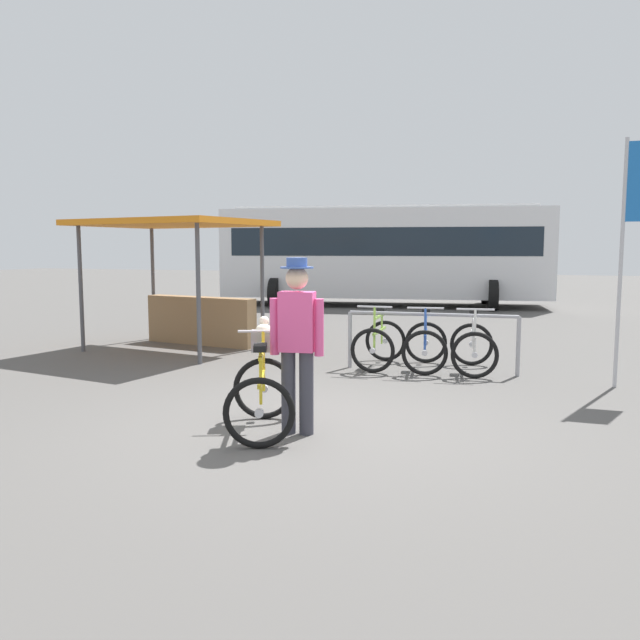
% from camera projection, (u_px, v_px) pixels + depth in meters
% --- Properties ---
extents(ground_plane, '(80.00, 80.00, 0.00)m').
position_uv_depth(ground_plane, '(310.00, 427.00, 6.51)').
color(ground_plane, '#514F4C').
extents(bike_rack_rail, '(2.51, 0.19, 0.88)m').
position_uv_depth(bike_rack_rail, '(431.00, 329.00, 9.35)').
color(bike_rack_rail, '#99999E').
rests_on(bike_rack_rail, ground).
extents(racked_bike_lime, '(0.71, 1.12, 0.97)m').
position_uv_depth(racked_bike_lime, '(379.00, 343.00, 9.77)').
color(racked_bike_lime, black).
rests_on(racked_bike_lime, ground).
extents(racked_bike_blue, '(0.82, 1.20, 0.98)m').
position_uv_depth(racked_bike_blue, '(425.00, 345.00, 9.58)').
color(racked_bike_blue, black).
rests_on(racked_bike_blue, ground).
extents(racked_bike_white, '(0.81, 1.18, 0.97)m').
position_uv_depth(racked_bike_white, '(473.00, 347.00, 9.39)').
color(racked_bike_white, black).
rests_on(racked_bike_white, ground).
extents(featured_bicycle, '(1.01, 1.26, 1.09)m').
position_uv_depth(featured_bicycle, '(262.00, 382.00, 6.39)').
color(featured_bicycle, black).
rests_on(featured_bicycle, ground).
extents(person_with_featured_bike, '(0.53, 0.32, 1.72)m').
position_uv_depth(person_with_featured_bike, '(297.00, 338.00, 6.17)').
color(person_with_featured_bike, '#383842').
rests_on(person_with_featured_bike, ground).
extents(bus_distant, '(10.27, 4.43, 3.08)m').
position_uv_depth(bus_distant, '(384.00, 250.00, 20.08)').
color(bus_distant, silver).
rests_on(bus_distant, ground).
extents(market_stall, '(3.43, 2.77, 2.30)m').
position_uv_depth(market_stall, '(185.00, 271.00, 11.59)').
color(market_stall, '#4C4C51').
rests_on(market_stall, ground).
extents(banner_flag, '(0.45, 0.05, 3.20)m').
position_uv_depth(banner_flag, '(635.00, 215.00, 8.08)').
color(banner_flag, '#B2B2B7').
rests_on(banner_flag, ground).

